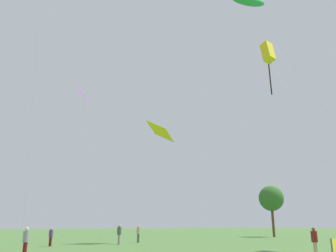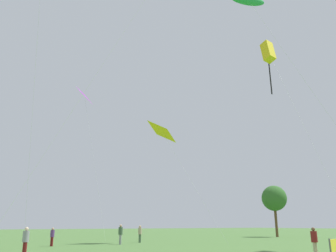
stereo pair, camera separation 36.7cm
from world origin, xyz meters
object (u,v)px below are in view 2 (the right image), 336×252
at_px(person_standing_2, 140,233).
at_px(kite_flying_3, 268,53).
at_px(person_standing_0, 121,233).
at_px(person_standing_4, 26,239).
at_px(park_tree_0, 274,198).
at_px(person_standing_1, 52,235).
at_px(kite_flying_4, 162,132).
at_px(person_standing_3, 314,240).
at_px(kite_flying_0, 85,96).
at_px(kite_flying_7, 248,0).

xyz_separation_m(person_standing_2, kite_flying_3, (2.57, -16.91, 14.15)).
bearing_deg(person_standing_0, person_standing_4, 138.67).
bearing_deg(park_tree_0, kite_flying_3, -137.60).
xyz_separation_m(person_standing_1, kite_flying_4, (11.23, -0.01, 11.08)).
bearing_deg(park_tree_0, person_standing_3, -134.94).
xyz_separation_m(kite_flying_0, kite_flying_4, (6.26, -9.62, -6.28)).
height_order(person_standing_1, person_standing_3, person_standing_3).
bearing_deg(kite_flying_0, park_tree_0, -7.45).
bearing_deg(person_standing_1, kite_flying_4, -115.98).
relative_size(person_standing_3, kite_flying_7, 0.09).
distance_m(person_standing_4, kite_flying_0, 27.28).
bearing_deg(person_standing_4, kite_flying_7, 35.96).
height_order(kite_flying_0, kite_flying_4, kite_flying_0).
distance_m(kite_flying_4, park_tree_0, 25.33).
bearing_deg(kite_flying_4, kite_flying_3, -87.17).
distance_m(person_standing_3, person_standing_4, 17.34).
height_order(person_standing_3, person_standing_4, person_standing_4).
bearing_deg(kite_flying_7, kite_flying_3, 26.01).
distance_m(person_standing_2, kite_flying_0, 19.61).
bearing_deg(person_standing_3, kite_flying_4, 79.67).
bearing_deg(person_standing_0, kite_flying_4, -76.07).
distance_m(person_standing_4, park_tree_0, 42.15).
height_order(person_standing_4, kite_flying_0, kite_flying_0).
relative_size(person_standing_3, kite_flying_4, 0.13).
bearing_deg(kite_flying_4, person_standing_0, -173.42).
xyz_separation_m(person_standing_0, person_standing_3, (4.57, -18.07, -0.09)).
bearing_deg(kite_flying_0, person_standing_3, -78.25).
relative_size(kite_flying_3, kite_flying_4, 1.27).
relative_size(person_standing_0, park_tree_0, 0.24).
bearing_deg(kite_flying_3, kite_flying_4, 92.83).
relative_size(kite_flying_4, park_tree_0, 1.65).
bearing_deg(park_tree_0, person_standing_1, -170.82).
bearing_deg(person_standing_1, kite_flying_0, -53.30).
distance_m(person_standing_3, kite_flying_7, 16.78).
height_order(kite_flying_0, kite_flying_7, kite_flying_0).
bearing_deg(park_tree_0, person_standing_2, -170.69).
height_order(person_standing_0, kite_flying_4, kite_flying_4).
distance_m(person_standing_1, person_standing_4, 10.29).
bearing_deg(person_standing_2, person_standing_0, 1.85).
xyz_separation_m(person_standing_2, kite_flying_0, (-4.45, 8.15, 17.27)).
relative_size(person_standing_1, kite_flying_4, 0.12).
xyz_separation_m(person_standing_0, kite_flying_3, (5.71, -14.87, 14.09)).
bearing_deg(person_standing_2, person_standing_1, -22.35).
xyz_separation_m(person_standing_4, kite_flying_4, (15.13, 9.52, 11.01)).
distance_m(person_standing_0, person_standing_3, 18.63).
bearing_deg(person_standing_3, person_standing_1, 111.05).
bearing_deg(kite_flying_0, kite_flying_3, -74.35).
distance_m(person_standing_2, kite_flying_4, 11.23).
distance_m(kite_flying_0, kite_flying_3, 26.21).
distance_m(person_standing_3, kite_flying_3, 14.59).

